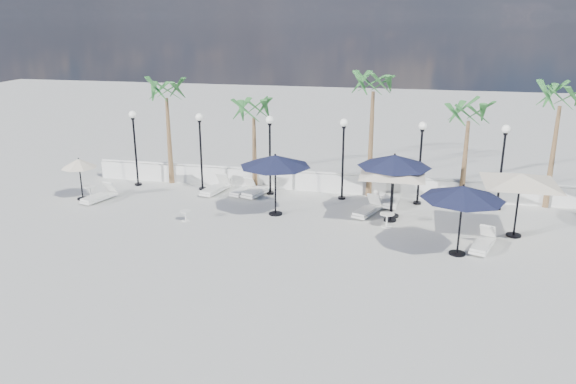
% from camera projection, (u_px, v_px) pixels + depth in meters
% --- Properties ---
extents(ground, '(100.00, 100.00, 0.00)m').
position_uv_depth(ground, '(319.00, 253.00, 20.60)').
color(ground, '#AEAEA8').
rests_on(ground, ground).
extents(balustrade, '(26.00, 0.30, 1.01)m').
position_uv_depth(balustrade, '(345.00, 184.00, 27.44)').
color(balustrade, silver).
rests_on(balustrade, ground).
extents(lamppost_0, '(0.36, 0.36, 3.84)m').
position_uv_depth(lamppost_0, '(134.00, 138.00, 28.06)').
color(lamppost_0, black).
rests_on(lamppost_0, ground).
extents(lamppost_1, '(0.36, 0.36, 3.84)m').
position_uv_depth(lamppost_1, '(200.00, 141.00, 27.34)').
color(lamppost_1, black).
rests_on(lamppost_1, ground).
extents(lamppost_2, '(0.36, 0.36, 3.84)m').
position_uv_depth(lamppost_2, '(270.00, 144.00, 26.62)').
color(lamppost_2, black).
rests_on(lamppost_2, ground).
extents(lamppost_3, '(0.36, 0.36, 3.84)m').
position_uv_depth(lamppost_3, '(343.00, 148.00, 25.91)').
color(lamppost_3, black).
rests_on(lamppost_3, ground).
extents(lamppost_4, '(0.36, 0.36, 3.84)m').
position_uv_depth(lamppost_4, '(421.00, 151.00, 25.19)').
color(lamppost_4, black).
rests_on(lamppost_4, ground).
extents(lamppost_5, '(0.36, 0.36, 3.84)m').
position_uv_depth(lamppost_5, '(503.00, 155.00, 24.47)').
color(lamppost_5, black).
rests_on(lamppost_5, ground).
extents(palm_0, '(2.60, 2.60, 5.50)m').
position_uv_depth(palm_0, '(166.00, 95.00, 27.89)').
color(palm_0, brown).
rests_on(palm_0, ground).
extents(palm_1, '(2.60, 2.60, 4.70)m').
position_uv_depth(palm_1, '(254.00, 114.00, 27.20)').
color(palm_1, brown).
rests_on(palm_1, ground).
extents(palm_2, '(2.60, 2.60, 6.10)m').
position_uv_depth(palm_2, '(373.00, 89.00, 25.62)').
color(palm_2, brown).
rests_on(palm_2, ground).
extents(palm_3, '(2.60, 2.60, 4.90)m').
position_uv_depth(palm_3, '(469.00, 118.00, 25.08)').
color(palm_3, brown).
rests_on(palm_3, ground).
extents(palm_4, '(2.60, 2.60, 5.70)m').
position_uv_depth(palm_4, '(560.00, 103.00, 24.09)').
color(palm_4, brown).
rests_on(palm_4, ground).
extents(lounger_0, '(1.03, 2.07, 0.74)m').
position_uv_depth(lounger_0, '(215.00, 188.00, 27.48)').
color(lounger_0, silver).
rests_on(lounger_0, ground).
extents(lounger_1, '(1.09, 1.94, 0.69)m').
position_uv_depth(lounger_1, '(99.00, 196.00, 26.28)').
color(lounger_1, silver).
rests_on(lounger_1, ground).
extents(lounger_2, '(0.94, 1.74, 0.62)m').
position_uv_depth(lounger_2, '(243.00, 190.00, 27.32)').
color(lounger_2, silver).
rests_on(lounger_2, ground).
extents(lounger_3, '(1.25, 2.15, 0.77)m').
position_uv_depth(lounger_3, '(258.00, 190.00, 27.14)').
color(lounger_3, silver).
rests_on(lounger_3, ground).
extents(lounger_4, '(1.23, 1.95, 0.70)m').
position_uv_depth(lounger_4, '(367.00, 210.00, 24.44)').
color(lounger_4, silver).
rests_on(lounger_4, ground).
extents(lounger_5, '(1.14, 1.92, 0.68)m').
position_uv_depth(lounger_5, '(483.00, 244.00, 20.81)').
color(lounger_5, silver).
rests_on(lounger_5, ground).
extents(lounger_6, '(0.87, 2.22, 0.81)m').
position_uv_depth(lounger_6, '(391.00, 198.00, 25.84)').
color(lounger_6, silver).
rests_on(lounger_6, ground).
extents(side_table_0, '(0.53, 0.53, 0.51)m').
position_uv_depth(side_table_0, '(90.00, 190.00, 26.91)').
color(side_table_0, silver).
rests_on(side_table_0, ground).
extents(side_table_1, '(0.46, 0.46, 0.45)m').
position_uv_depth(side_table_1, '(185.00, 215.00, 23.71)').
color(side_table_1, silver).
rests_on(side_table_1, ground).
extents(side_table_2, '(0.59, 0.59, 0.58)m').
position_uv_depth(side_table_2, '(387.00, 219.00, 23.02)').
color(side_table_2, silver).
rests_on(side_table_2, ground).
extents(parasol_navy_left, '(3.09, 3.09, 2.73)m').
position_uv_depth(parasol_navy_left, '(275.00, 161.00, 23.85)').
color(parasol_navy_left, black).
rests_on(parasol_navy_left, ground).
extents(parasol_navy_mid, '(3.14, 3.14, 2.81)m').
position_uv_depth(parasol_navy_mid, '(395.00, 161.00, 23.58)').
color(parasol_navy_mid, black).
rests_on(parasol_navy_mid, ground).
extents(parasol_navy_right, '(2.98, 2.98, 2.67)m').
position_uv_depth(parasol_navy_right, '(463.00, 193.00, 19.75)').
color(parasol_navy_right, black).
rests_on(parasol_navy_right, ground).
extents(parasol_cream_sq_a, '(5.26, 5.26, 2.58)m').
position_uv_depth(parasol_cream_sq_a, '(393.00, 166.00, 23.08)').
color(parasol_cream_sq_a, black).
rests_on(parasol_cream_sq_a, ground).
extents(parasol_cream_sq_b, '(5.51, 5.51, 2.76)m').
position_uv_depth(parasol_cream_sq_b, '(521.00, 174.00, 21.38)').
color(parasol_cream_sq_b, black).
rests_on(parasol_cream_sq_b, ground).
extents(parasol_cream_small, '(1.64, 1.64, 2.02)m').
position_uv_depth(parasol_cream_small, '(79.00, 164.00, 26.09)').
color(parasol_cream_small, black).
rests_on(parasol_cream_small, ground).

